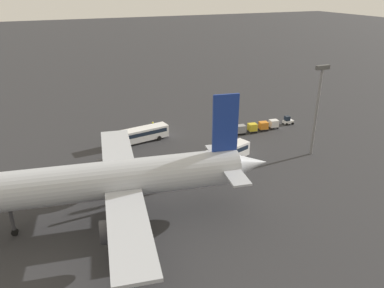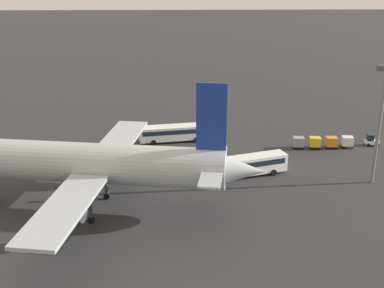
{
  "view_description": "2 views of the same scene",
  "coord_description": "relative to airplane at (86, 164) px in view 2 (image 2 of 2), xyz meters",
  "views": [
    {
      "loc": [
        24.16,
        78.53,
        31.44
      ],
      "look_at": [
        -2.06,
        16.34,
        2.22
      ],
      "focal_mm": 35.0,
      "sensor_mm": 36.0,
      "label": 1
    },
    {
      "loc": [
        4.93,
        90.51,
        30.16
      ],
      "look_at": [
        2.82,
        17.8,
        3.64
      ],
      "focal_mm": 45.0,
      "sensor_mm": 36.0,
      "label": 2
    }
  ],
  "objects": [
    {
      "name": "ground_plane",
      "position": [
        -16.86,
        -32.99,
        -6.65
      ],
      "size": [
        600.0,
        600.0,
        0.0
      ],
      "primitive_type": "plane",
      "color": "#2D2D30"
    },
    {
      "name": "cargo_cart_grey",
      "position": [
        -33.24,
        -22.42,
        -5.46
      ],
      "size": [
        2.18,
        1.91,
        2.06
      ],
      "rotation": [
        0.0,
        0.0,
        -0.12
      ],
      "color": "#38383D",
      "rests_on": "ground"
    },
    {
      "name": "cargo_cart_yellow",
      "position": [
        -36.18,
        -22.29,
        -5.46
      ],
      "size": [
        2.18,
        1.91,
        2.06
      ],
      "rotation": [
        0.0,
        0.0,
        -0.12
      ],
      "color": "#38383D",
      "rests_on": "ground"
    },
    {
      "name": "shuttle_bus_near",
      "position": [
        -11.01,
        -26.72,
        -4.83
      ],
      "size": [
        13.1,
        4.86,
        3.01
      ],
      "rotation": [
        0.0,
        0.0,
        0.16
      ],
      "color": "white",
      "rests_on": "ground"
    },
    {
      "name": "light_pole",
      "position": [
        -40.81,
        -7.57,
        4.19
      ],
      "size": [
        2.8,
        0.7,
        17.69
      ],
      "color": "slate",
      "rests_on": "ground"
    },
    {
      "name": "cargo_cart_orange",
      "position": [
        -39.12,
        -22.29,
        -5.46
      ],
      "size": [
        2.18,
        1.91,
        2.06
      ],
      "rotation": [
        0.0,
        0.0,
        -0.12
      ],
      "color": "#38383D",
      "rests_on": "ground"
    },
    {
      "name": "baggage_tug",
      "position": [
        -46.8,
        -23.49,
        -5.71
      ],
      "size": [
        2.44,
        1.7,
        2.1
      ],
      "rotation": [
        0.0,
        0.0,
        -0.03
      ],
      "color": "white",
      "rests_on": "ground"
    },
    {
      "name": "shuttle_bus_far",
      "position": [
        -22.36,
        -10.54,
        -4.76
      ],
      "size": [
        12.99,
        6.57,
        3.13
      ],
      "rotation": [
        0.0,
        0.0,
        0.32
      ],
      "color": "white",
      "rests_on": "ground"
    },
    {
      "name": "airplane",
      "position": [
        0.0,
        0.0,
        0.0
      ],
      "size": [
        46.08,
        39.32,
        17.67
      ],
      "rotation": [
        0.0,
        0.0,
        -0.16
      ],
      "color": "#B2B7C1",
      "rests_on": "ground"
    },
    {
      "name": "worker_person",
      "position": [
        -16.05,
        -33.4,
        -5.78
      ],
      "size": [
        0.38,
        0.38,
        1.74
      ],
      "color": "#1E1E2D",
      "rests_on": "ground"
    },
    {
      "name": "cargo_cart_white",
      "position": [
        -42.06,
        -22.49,
        -5.46
      ],
      "size": [
        2.18,
        1.91,
        2.06
      ],
      "rotation": [
        0.0,
        0.0,
        -0.12
      ],
      "color": "#38383D",
      "rests_on": "ground"
    }
  ]
}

